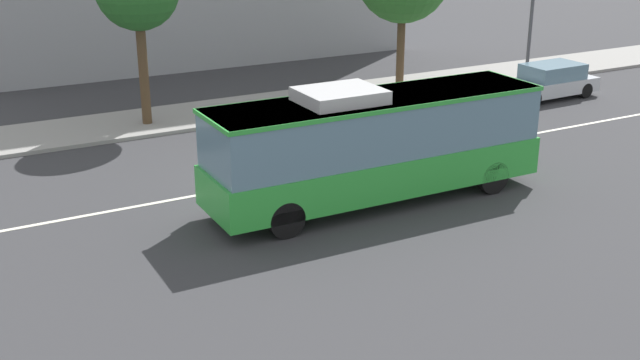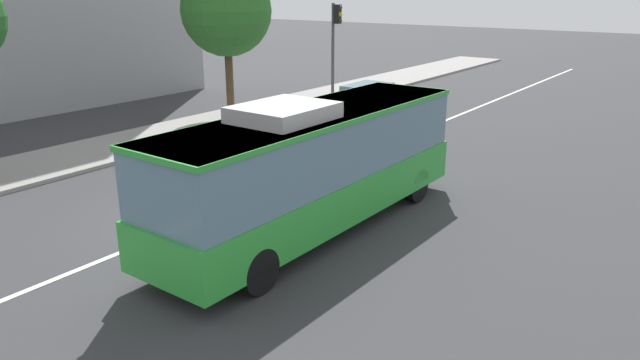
# 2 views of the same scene
# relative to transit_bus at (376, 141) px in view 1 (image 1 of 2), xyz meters

# --- Properties ---
(ground_plane) EXTENTS (160.00, 160.00, 0.00)m
(ground_plane) POSITION_rel_transit_bus_xyz_m (-1.39, 2.86, -1.81)
(ground_plane) COLOR #333335
(sidewalk_kerb) EXTENTS (80.00, 3.70, 0.14)m
(sidewalk_kerb) POSITION_rel_transit_bus_xyz_m (-1.39, 11.02, -1.74)
(sidewalk_kerb) COLOR gray
(sidewalk_kerb) RESTS_ON ground_plane
(lane_centre_line) EXTENTS (76.00, 0.16, 0.01)m
(lane_centre_line) POSITION_rel_transit_bus_xyz_m (-1.39, 2.86, -1.80)
(lane_centre_line) COLOR silver
(lane_centre_line) RESTS_ON ground_plane
(transit_bus) EXTENTS (10.02, 2.57, 3.46)m
(transit_bus) POSITION_rel_transit_bus_xyz_m (0.00, 0.00, 0.00)
(transit_bus) COLOR green
(transit_bus) RESTS_ON ground_plane
(sedan_silver_ahead) EXTENTS (4.54, 1.92, 1.46)m
(sedan_silver_ahead) POSITION_rel_transit_bus_xyz_m (13.07, 6.69, -1.09)
(sedan_silver_ahead) COLOR #B7BABF
(sedan_silver_ahead) RESTS_ON ground_plane
(traffic_light_mid_block) EXTENTS (0.34, 0.62, 5.20)m
(traffic_light_mid_block) POSITION_rel_transit_bus_xyz_m (14.62, 9.59, 1.75)
(traffic_light_mid_block) COLOR #47474C
(traffic_light_mid_block) RESTS_ON ground_plane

